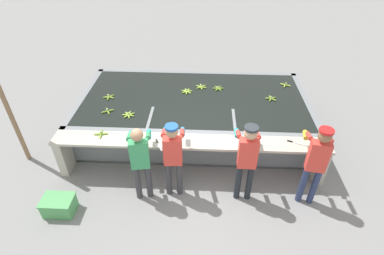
{
  "coord_description": "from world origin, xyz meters",
  "views": [
    {
      "loc": [
        0.25,
        -4.13,
        4.4
      ],
      "look_at": [
        0.0,
        1.0,
        0.61
      ],
      "focal_mm": 28.0,
      "sensor_mm": 36.0,
      "label": 1
    }
  ],
  "objects_px": {
    "banana_bunch_floating_4": "(108,111)",
    "knife_1": "(294,142)",
    "banana_bunch_floating_1": "(285,85)",
    "banana_bunch_floating_6": "(218,88)",
    "banana_bunch_floating_3": "(271,98)",
    "banana_bunch_ledge_0": "(101,134)",
    "worker_0": "(140,158)",
    "worker_2": "(247,156)",
    "banana_bunch_floating_7": "(129,115)",
    "crate": "(59,205)",
    "banana_bunch_floating_0": "(187,91)",
    "worker_1": "(173,154)",
    "support_post_left": "(2,94)",
    "worker_3": "(316,159)",
    "banana_bunch_floating_5": "(201,87)",
    "knife_0": "(158,143)",
    "banana_bunch_floating_2": "(109,97)"
  },
  "relations": [
    {
      "from": "banana_bunch_floating_4",
      "to": "knife_1",
      "type": "bearing_deg",
      "value": -12.89
    },
    {
      "from": "banana_bunch_floating_1",
      "to": "banana_bunch_floating_6",
      "type": "xyz_separation_m",
      "value": [
        -1.65,
        -0.25,
        -0.0
      ]
    },
    {
      "from": "banana_bunch_floating_3",
      "to": "banana_bunch_ledge_0",
      "type": "bearing_deg",
      "value": -156.75
    },
    {
      "from": "worker_0",
      "to": "worker_2",
      "type": "xyz_separation_m",
      "value": [
        1.82,
        0.06,
        0.06
      ]
    },
    {
      "from": "banana_bunch_floating_7",
      "to": "crate",
      "type": "xyz_separation_m",
      "value": [
        -0.92,
        -1.84,
        -0.72
      ]
    },
    {
      "from": "banana_bunch_floating_0",
      "to": "banana_bunch_floating_4",
      "type": "distance_m",
      "value": 1.88
    },
    {
      "from": "worker_1",
      "to": "banana_bunch_floating_7",
      "type": "bearing_deg",
      "value": 130.08
    },
    {
      "from": "support_post_left",
      "to": "worker_3",
      "type": "bearing_deg",
      "value": -8.57
    },
    {
      "from": "banana_bunch_floating_5",
      "to": "banana_bunch_floating_7",
      "type": "xyz_separation_m",
      "value": [
        -1.5,
        -1.29,
        -0.0
      ]
    },
    {
      "from": "worker_3",
      "to": "knife_0",
      "type": "relative_size",
      "value": 5.02
    },
    {
      "from": "banana_bunch_floating_0",
      "to": "banana_bunch_floating_6",
      "type": "distance_m",
      "value": 0.77
    },
    {
      "from": "banana_bunch_floating_5",
      "to": "crate",
      "type": "relative_size",
      "value": 0.51
    },
    {
      "from": "banana_bunch_ledge_0",
      "to": "worker_0",
      "type": "bearing_deg",
      "value": -37.78
    },
    {
      "from": "banana_bunch_floating_7",
      "to": "knife_0",
      "type": "distance_m",
      "value": 1.17
    },
    {
      "from": "worker_2",
      "to": "worker_3",
      "type": "xyz_separation_m",
      "value": [
        1.15,
        -0.03,
        0.01
      ]
    },
    {
      "from": "banana_bunch_floating_1",
      "to": "support_post_left",
      "type": "relative_size",
      "value": 0.08
    },
    {
      "from": "worker_0",
      "to": "banana_bunch_ledge_0",
      "type": "xyz_separation_m",
      "value": [
        -0.9,
        0.7,
        -0.05
      ]
    },
    {
      "from": "banana_bunch_floating_7",
      "to": "knife_0",
      "type": "height_order",
      "value": "banana_bunch_floating_7"
    },
    {
      "from": "banana_bunch_floating_3",
      "to": "banana_bunch_ledge_0",
      "type": "distance_m",
      "value": 3.8
    },
    {
      "from": "knife_0",
      "to": "worker_1",
      "type": "bearing_deg",
      "value": -49.45
    },
    {
      "from": "worker_2",
      "to": "banana_bunch_ledge_0",
      "type": "xyz_separation_m",
      "value": [
        -2.72,
        0.63,
        -0.11
      ]
    },
    {
      "from": "banana_bunch_ledge_0",
      "to": "support_post_left",
      "type": "relative_size",
      "value": 0.09
    },
    {
      "from": "banana_bunch_floating_2",
      "to": "banana_bunch_floating_5",
      "type": "relative_size",
      "value": 0.98
    },
    {
      "from": "banana_bunch_floating_4",
      "to": "banana_bunch_floating_2",
      "type": "bearing_deg",
      "value": 102.54
    },
    {
      "from": "crate",
      "to": "banana_bunch_ledge_0",
      "type": "bearing_deg",
      "value": 65.12
    },
    {
      "from": "banana_bunch_floating_2",
      "to": "banana_bunch_floating_3",
      "type": "distance_m",
      "value": 3.71
    },
    {
      "from": "banana_bunch_floating_2",
      "to": "banana_bunch_ledge_0",
      "type": "height_order",
      "value": "banana_bunch_ledge_0"
    },
    {
      "from": "worker_0",
      "to": "worker_1",
      "type": "xyz_separation_m",
      "value": [
        0.55,
        0.11,
        0.02
      ]
    },
    {
      "from": "worker_0",
      "to": "banana_bunch_floating_0",
      "type": "distance_m",
      "value": 2.52
    },
    {
      "from": "banana_bunch_floating_4",
      "to": "banana_bunch_floating_6",
      "type": "distance_m",
      "value": 2.63
    },
    {
      "from": "banana_bunch_floating_1",
      "to": "banana_bunch_floating_2",
      "type": "xyz_separation_m",
      "value": [
        -4.17,
        -0.78,
        -0.0
      ]
    },
    {
      "from": "banana_bunch_floating_2",
      "to": "knife_1",
      "type": "height_order",
      "value": "banana_bunch_floating_2"
    },
    {
      "from": "banana_bunch_floating_6",
      "to": "banana_bunch_ledge_0",
      "type": "relative_size",
      "value": 1.0
    },
    {
      "from": "worker_2",
      "to": "worker_3",
      "type": "distance_m",
      "value": 1.15
    },
    {
      "from": "worker_2",
      "to": "banana_bunch_floating_0",
      "type": "height_order",
      "value": "worker_2"
    },
    {
      "from": "worker_2",
      "to": "crate",
      "type": "height_order",
      "value": "worker_2"
    },
    {
      "from": "banana_bunch_floating_6",
      "to": "banana_bunch_floating_1",
      "type": "bearing_deg",
      "value": 8.67
    },
    {
      "from": "banana_bunch_floating_0",
      "to": "banana_bunch_floating_1",
      "type": "distance_m",
      "value": 2.44
    },
    {
      "from": "support_post_left",
      "to": "worker_2",
      "type": "bearing_deg",
      "value": -10.35
    },
    {
      "from": "banana_bunch_floating_0",
      "to": "banana_bunch_floating_5",
      "type": "xyz_separation_m",
      "value": [
        0.34,
        0.24,
        0.0
      ]
    },
    {
      "from": "banana_bunch_floating_0",
      "to": "worker_2",
      "type": "bearing_deg",
      "value": -63.57
    },
    {
      "from": "worker_2",
      "to": "banana_bunch_floating_7",
      "type": "height_order",
      "value": "worker_2"
    },
    {
      "from": "banana_bunch_floating_1",
      "to": "banana_bunch_floating_6",
      "type": "relative_size",
      "value": 0.95
    },
    {
      "from": "banana_bunch_floating_3",
      "to": "knife_1",
      "type": "bearing_deg",
      "value": -83.96
    },
    {
      "from": "worker_0",
      "to": "banana_bunch_floating_4",
      "type": "distance_m",
      "value": 1.8
    },
    {
      "from": "banana_bunch_floating_4",
      "to": "support_post_left",
      "type": "bearing_deg",
      "value": -160.41
    },
    {
      "from": "worker_1",
      "to": "banana_bunch_floating_6",
      "type": "distance_m",
      "value": 2.64
    },
    {
      "from": "support_post_left",
      "to": "banana_bunch_floating_4",
      "type": "bearing_deg",
      "value": 19.59
    },
    {
      "from": "knife_1",
      "to": "banana_bunch_ledge_0",
      "type": "bearing_deg",
      "value": 179.07
    },
    {
      "from": "crate",
      "to": "support_post_left",
      "type": "xyz_separation_m",
      "value": [
        -1.26,
        1.35,
        1.44
      ]
    }
  ]
}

